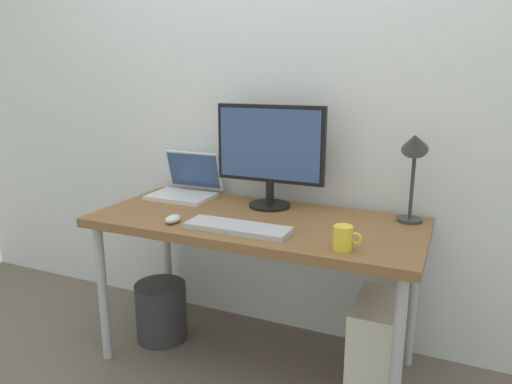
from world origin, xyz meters
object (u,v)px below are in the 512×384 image
(mouse, at_px, (173,219))
(monitor, at_px, (270,150))
(desk, at_px, (256,231))
(desk_lamp, at_px, (414,156))
(keyboard, at_px, (237,228))
(computer_tower, at_px, (375,346))
(laptop, at_px, (187,185))
(wastebasket, at_px, (161,311))
(coffee_mug, at_px, (343,238))

(mouse, bearing_deg, monitor, 54.41)
(desk, xyz_separation_m, desk_lamp, (0.63, 0.20, 0.36))
(keyboard, bearing_deg, monitor, 91.92)
(desk, distance_m, computer_tower, 0.71)
(laptop, distance_m, mouse, 0.46)
(laptop, xyz_separation_m, keyboard, (0.49, -0.40, -0.05))
(monitor, bearing_deg, desk_lamp, 0.04)
(keyboard, distance_m, mouse, 0.30)
(mouse, height_order, wastebasket, mouse)
(desk, height_order, monitor, monitor)
(mouse, xyz_separation_m, coffee_mug, (0.75, -0.02, 0.03))
(desk, xyz_separation_m, computer_tower, (0.55, 0.01, -0.44))
(mouse, bearing_deg, keyboard, 3.62)
(monitor, height_order, desk_lamp, monitor)
(desk, xyz_separation_m, laptop, (-0.49, 0.21, 0.12))
(keyboard, xyz_separation_m, wastebasket, (-0.53, 0.18, -0.58))
(desk, xyz_separation_m, mouse, (-0.30, -0.21, 0.08))
(monitor, bearing_deg, wastebasket, -158.33)
(laptop, bearing_deg, desk, -23.51)
(keyboard, bearing_deg, mouse, -176.38)
(desk_lamp, bearing_deg, computer_tower, -113.60)
(laptop, relative_size, wastebasket, 1.07)
(desk, height_order, computer_tower, desk)
(mouse, height_order, computer_tower, mouse)
(desk, relative_size, coffee_mug, 13.80)
(keyboard, distance_m, wastebasket, 0.81)
(mouse, distance_m, wastebasket, 0.66)
(monitor, xyz_separation_m, mouse, (-0.29, -0.40, -0.26))
(keyboard, bearing_deg, desk_lamp, 31.17)
(keyboard, relative_size, wastebasket, 1.47)
(laptop, relative_size, coffee_mug, 3.02)
(desk, distance_m, wastebasket, 0.73)
(coffee_mug, bearing_deg, desk_lamp, 66.37)
(desk_lamp, xyz_separation_m, wastebasket, (-1.16, -0.21, -0.86))
(desk, height_order, coffee_mug, coffee_mug)
(monitor, bearing_deg, laptop, 177.74)
(laptop, xyz_separation_m, computer_tower, (1.04, -0.20, -0.57))
(desk, relative_size, computer_tower, 3.48)
(monitor, relative_size, wastebasket, 1.78)
(desk, distance_m, mouse, 0.37)
(monitor, distance_m, desk_lamp, 0.65)
(desk, height_order, keyboard, keyboard)
(mouse, distance_m, coffee_mug, 0.75)
(monitor, relative_size, laptop, 1.67)
(desk_lamp, xyz_separation_m, computer_tower, (-0.08, -0.18, -0.80))
(desk_lamp, distance_m, mouse, 1.05)
(monitor, distance_m, computer_tower, 0.98)
(desk_lamp, height_order, wastebasket, desk_lamp)
(laptop, bearing_deg, computer_tower, -10.93)
(desk, xyz_separation_m, wastebasket, (-0.53, -0.01, -0.50))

